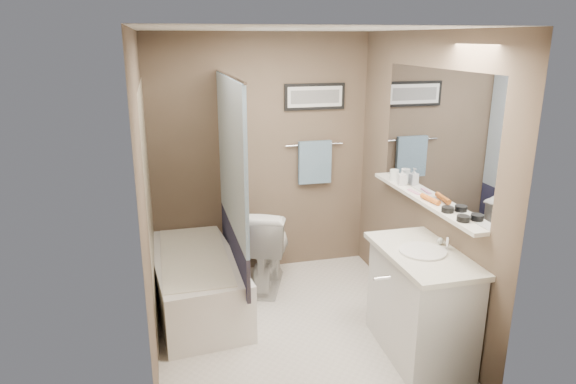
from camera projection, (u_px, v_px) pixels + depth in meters
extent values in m
plane|color=silver|center=(292.00, 328.00, 4.32)|extent=(2.50, 2.50, 0.00)
cube|color=white|center=(293.00, 32.00, 3.63)|extent=(2.20, 2.50, 0.04)
cube|color=brown|center=(261.00, 157.00, 5.11)|extent=(2.20, 0.04, 2.40)
cube|color=brown|center=(350.00, 253.00, 2.83)|extent=(2.20, 0.04, 2.40)
cube|color=brown|center=(149.00, 202.00, 3.71)|extent=(0.04, 2.50, 2.40)
cube|color=brown|center=(419.00, 182.00, 4.23)|extent=(0.04, 2.50, 2.40)
cube|color=#C0B091|center=(150.00, 207.00, 4.23)|extent=(0.02, 1.55, 2.00)
cylinder|color=silver|center=(229.00, 76.00, 4.09)|extent=(0.02, 1.55, 0.02)
cube|color=silver|center=(231.00, 155.00, 4.28)|extent=(0.03, 1.45, 1.28)
cube|color=#232442|center=(234.00, 246.00, 4.52)|extent=(0.03, 1.45, 0.36)
cube|color=silver|center=(434.00, 135.00, 3.97)|extent=(0.02, 1.60, 1.00)
cube|color=silver|center=(422.00, 199.00, 4.11)|extent=(0.12, 1.60, 0.03)
cylinder|color=silver|center=(314.00, 145.00, 5.20)|extent=(0.60, 0.02, 0.02)
cube|color=#8DB4CD|center=(315.00, 162.00, 5.23)|extent=(0.34, 0.05, 0.44)
cube|color=black|center=(315.00, 97.00, 5.08)|extent=(0.62, 0.02, 0.26)
cube|color=white|center=(315.00, 97.00, 5.06)|extent=(0.56, 0.00, 0.20)
cube|color=#595959|center=(315.00, 97.00, 5.06)|extent=(0.50, 0.00, 0.13)
cube|color=silver|center=(438.00, 276.00, 3.01)|extent=(0.80, 0.02, 2.00)
cylinder|color=silver|center=(382.00, 279.00, 2.98)|extent=(0.10, 0.02, 0.02)
cube|color=white|center=(196.00, 282.00, 4.58)|extent=(0.84, 1.56, 0.50)
cube|color=white|center=(194.00, 256.00, 4.51)|extent=(0.56, 1.36, 0.02)
imported|color=silver|center=(265.00, 246.00, 4.95)|extent=(0.72, 0.92, 0.82)
cube|color=silver|center=(421.00, 306.00, 3.87)|extent=(0.54, 0.92, 0.80)
cube|color=beige|center=(424.00, 255.00, 3.75)|extent=(0.54, 0.96, 0.04)
cylinder|color=silver|center=(423.00, 251.00, 3.74)|extent=(0.34, 0.34, 0.01)
cylinder|color=silver|center=(448.00, 243.00, 3.77)|extent=(0.02, 0.02, 0.10)
sphere|color=silver|center=(440.00, 241.00, 3.87)|extent=(0.05, 0.05, 0.05)
cylinder|color=black|center=(463.00, 219.00, 3.56)|extent=(0.09, 0.09, 0.04)
cylinder|color=black|center=(448.00, 209.00, 3.75)|extent=(0.09, 0.09, 0.04)
cylinder|color=#C35D1B|center=(430.00, 199.00, 3.98)|extent=(0.06, 0.22, 0.04)
cube|color=pink|center=(414.00, 192.00, 4.23)|extent=(0.04, 0.16, 0.01)
cylinder|color=white|center=(394.00, 175.00, 4.57)|extent=(0.08, 0.08, 0.10)
imported|color=#999999|center=(402.00, 177.00, 4.42)|extent=(0.07, 0.07, 0.14)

